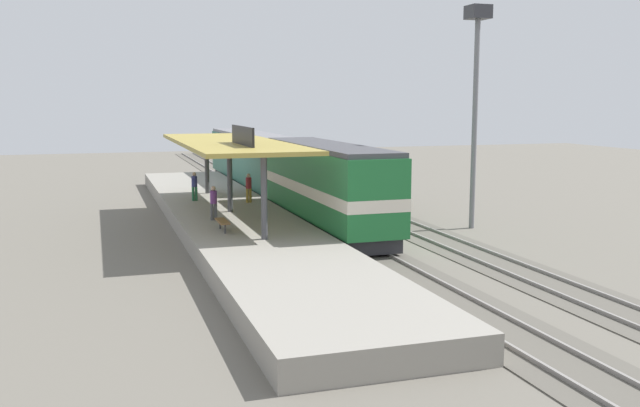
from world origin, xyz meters
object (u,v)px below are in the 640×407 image
(passenger_carriage_single, at_px, (253,160))
(person_boarding, at_px, (249,186))
(platform_bench, at_px, (222,222))
(person_waiting, at_px, (214,201))
(freight_car, at_px, (350,175))
(locomotive, at_px, (326,186))
(person_walking, at_px, (194,185))
(light_mast, at_px, (476,70))

(passenger_carriage_single, height_order, person_boarding, passenger_carriage_single)
(platform_bench, relative_size, person_waiting, 0.99)
(freight_car, bearing_deg, platform_bench, -131.57)
(freight_car, xyz_separation_m, person_waiting, (-10.49, -8.85, -0.12))
(platform_bench, distance_m, locomotive, 6.79)
(person_walking, bearing_deg, person_waiting, -90.29)
(platform_bench, height_order, person_walking, person_walking)
(platform_bench, bearing_deg, passenger_carriage_single, 74.05)
(locomotive, height_order, person_boarding, locomotive)
(locomotive, distance_m, passenger_carriage_single, 18.00)
(freight_car, bearing_deg, passenger_carriage_single, 116.95)
(person_waiting, relative_size, person_walking, 1.00)
(passenger_carriage_single, relative_size, light_mast, 1.71)
(person_walking, distance_m, person_boarding, 3.42)
(person_waiting, bearing_deg, person_boarding, 61.78)
(freight_car, distance_m, person_waiting, 13.72)
(light_mast, bearing_deg, locomotive, 169.97)
(freight_car, height_order, person_walking, freight_car)
(passenger_carriage_single, xyz_separation_m, person_waiting, (-5.89, -17.90, -0.46))
(person_boarding, bearing_deg, person_waiting, -118.22)
(person_waiting, bearing_deg, passenger_carriage_single, 71.79)
(platform_bench, relative_size, person_walking, 0.99)
(person_waiting, distance_m, person_boarding, 6.22)
(locomotive, bearing_deg, platform_bench, -153.44)
(locomotive, xyz_separation_m, passenger_carriage_single, (0.00, 18.00, -0.10))
(passenger_carriage_single, height_order, person_waiting, passenger_carriage_single)
(light_mast, height_order, person_boarding, light_mast)
(passenger_carriage_single, bearing_deg, person_waiting, -108.21)
(platform_bench, bearing_deg, locomotive, 26.56)
(locomotive, relative_size, passenger_carriage_single, 0.72)
(platform_bench, relative_size, person_boarding, 0.99)
(person_waiting, xyz_separation_m, person_walking, (0.04, 7.28, 0.00))
(passenger_carriage_single, relative_size, person_walking, 11.70)
(passenger_carriage_single, xyz_separation_m, light_mast, (7.80, -19.38, 6.08))
(freight_car, relative_size, person_waiting, 7.02)
(person_walking, bearing_deg, person_boarding, -31.79)
(person_boarding, bearing_deg, freight_car, 24.06)
(light_mast, distance_m, person_boarding, 14.38)
(passenger_carriage_single, bearing_deg, person_boarding, -103.35)
(locomotive, distance_m, freight_car, 10.07)
(platform_bench, distance_m, person_waiting, 3.15)
(locomotive, relative_size, light_mast, 1.23)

